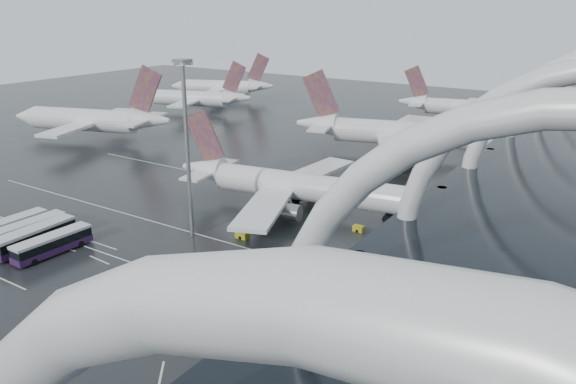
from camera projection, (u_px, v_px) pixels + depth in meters
The scene contains 21 objects.
ground at pixel (161, 265), 85.55m from camera, with size 420.00×420.00×0.00m, color black.
lane_marking_near at pixel (152, 270), 83.96m from camera, with size 120.00×0.25×0.01m, color silver.
lane_marking_mid at pixel (213, 238), 95.06m from camera, with size 120.00×0.25×0.01m, color silver.
lane_marking_far at pixel (300, 194), 117.26m from camera, with size 120.00×0.25×0.01m, color silver.
bus_bay_line_north at pixel (63, 231), 98.00m from camera, with size 28.00×0.25×0.01m, color silver.
airliner_main at pixel (296, 187), 107.41m from camera, with size 52.99×45.99×17.96m.
airliner_gate_b at pixel (406, 134), 146.55m from camera, with size 60.52×53.68×21.36m.
airliner_gate_c at pixel (472, 108), 186.71m from camera, with size 50.31×45.67×18.05m.
jet_remote_west at pixel (93, 120), 161.95m from camera, with size 49.55×40.29×21.96m.
jet_remote_mid at pixel (196, 99), 204.33m from camera, with size 41.98×34.15×18.65m.
jet_remote_far at pixel (223, 87), 231.28m from camera, with size 42.04×34.27×18.95m.
bus_row_near_a at pixel (10, 227), 95.38m from camera, with size 3.14×12.84×3.16m.
bus_row_near_b at pixel (29, 229), 94.51m from camera, with size 3.13×12.64×3.10m.
bus_row_near_c at pixel (35, 236), 91.08m from camera, with size 3.71×14.06×3.44m.
bus_row_near_d at pixel (52, 244), 88.78m from camera, with size 3.38×12.98×3.18m.
floodlight_mast at pixel (186, 129), 90.19m from camera, with size 2.27×2.27×29.66m.
gse_cart_belly_a at pixel (336, 259), 85.84m from camera, with size 2.49×1.47×1.36m, color #B4AD18.
gse_cart_belly_b at pixel (386, 241), 92.80m from camera, with size 2.00×1.18×1.09m, color slate.
gse_cart_belly_c at pixel (242, 235), 95.06m from camera, with size 2.21×1.31×1.21m, color #B4AD18.
gse_cart_belly_d at pixel (392, 255), 87.22m from camera, with size 2.44×1.44×1.33m, color slate.
gse_cart_belly_e at pixel (358, 228), 97.92m from camera, with size 1.88×1.11×1.03m, color #B4AD18.
Camera 1 is at (58.64, -54.25, 37.90)m, focal length 35.00 mm.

